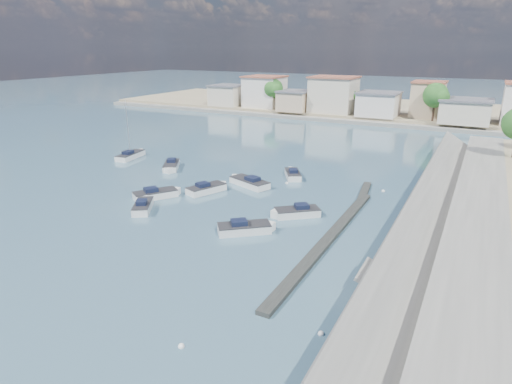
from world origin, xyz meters
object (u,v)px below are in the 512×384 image
motorboat_b (208,189)px  sailboat (131,155)px  motorboat_e (158,194)px  motorboat_d (295,213)px  motorboat_g (171,166)px  motorboat_c (248,182)px  motorboat_h (247,228)px  motorboat_f (292,174)px  motorboat_a (143,206)px

motorboat_b → sailboat: size_ratio=0.59×
motorboat_b → motorboat_e: bearing=-132.0°
motorboat_d → motorboat_g: (-22.41, 8.23, 0.00)m
motorboat_b → motorboat_c: bearing=56.3°
motorboat_d → motorboat_h: size_ratio=0.93×
motorboat_e → motorboat_f: same height
motorboat_a → motorboat_c: size_ratio=0.72×
motorboat_b → motorboat_d: bearing=-10.8°
motorboat_c → motorboat_d: same height
motorboat_c → motorboat_e: bearing=-128.1°
motorboat_a → sailboat: size_ratio=0.49×
motorboat_h → motorboat_f: bearing=100.3°
motorboat_h → motorboat_d: bearing=67.6°
motorboat_d → motorboat_f: 13.84m
motorboat_e → motorboat_a: bearing=-72.2°
motorboat_f → motorboat_g: bearing=-165.3°
motorboat_e → motorboat_f: 17.97m
motorboat_f → motorboat_a: bearing=-116.6°
motorboat_a → motorboat_b: same height
motorboat_d → motorboat_c: bearing=143.7°
motorboat_d → sailboat: size_ratio=0.51×
motorboat_b → motorboat_h: size_ratio=1.06×
motorboat_f → motorboat_h: 18.65m
motorboat_a → sailboat: bearing=136.4°
motorboat_c → motorboat_e: 11.20m
motorboat_h → motorboat_g: bearing=145.1°
motorboat_c → sailboat: (-22.71, 3.64, 0.04)m
motorboat_a → motorboat_d: same height
motorboat_a → motorboat_c: 13.77m
motorboat_f → motorboat_g: same height
motorboat_c → motorboat_g: size_ratio=1.18×
motorboat_e → motorboat_f: (10.38, 14.66, -0.00)m
motorboat_b → motorboat_e: 5.90m
motorboat_g → motorboat_c: bearing=-6.4°
motorboat_d → motorboat_h: same height
motorboat_c → motorboat_e: (-6.91, -8.82, -0.00)m
motorboat_e → motorboat_g: (-6.32, 10.29, 0.00)m
motorboat_d → motorboat_f: bearing=114.4°
sailboat → motorboat_d: bearing=-18.1°
motorboat_d → motorboat_h: 6.20m
motorboat_c → sailboat: 23.00m
motorboat_g → motorboat_f: bearing=14.7°
motorboat_a → motorboat_h: bearing=0.2°
motorboat_a → motorboat_e: 3.90m
motorboat_b → motorboat_g: 11.84m
motorboat_b → motorboat_e: same height
motorboat_f → sailboat: 26.28m
motorboat_a → motorboat_b: bearing=71.2°
motorboat_h → sailboat: size_ratio=0.55×
motorboat_b → motorboat_a: bearing=-108.8°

